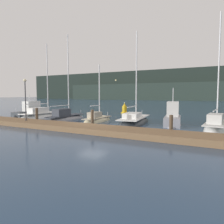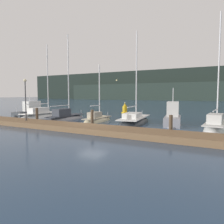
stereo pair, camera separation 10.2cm
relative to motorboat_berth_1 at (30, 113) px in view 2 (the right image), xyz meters
The scene contains 15 objects.
ground_plane 15.47m from the motorboat_berth_1, 19.62° to the right, with size 400.00×400.00×0.00m, color navy.
dock 16.12m from the motorboat_berth_1, 25.35° to the right, with size 38.66×2.80×0.45m, color brown.
mooring_pile_1 9.05m from the motorboat_berth_1, 35.53° to the right, with size 0.28×0.28×1.62m, color #4C3D2D.
mooring_pile_2 15.49m from the motorboat_berth_1, 19.83° to the right, with size 0.28×0.28×1.68m, color #4C3D2D.
mooring_pile_3 22.41m from the motorboat_berth_1, 13.56° to the right, with size 0.28×0.28×1.52m, color #4C3D2D.
motorboat_berth_1 is the anchor object (origin of this frame).
sailboat_berth_2 4.54m from the motorboat_berth_1, 17.41° to the right, with size 2.72×7.94×10.31m.
sailboat_berth_3 8.40m from the motorboat_berth_1, 11.22° to the right, with size 2.18×7.08×10.84m.
sailboat_berth_4 12.63m from the motorboat_berth_1, ahead, with size 1.88×5.55×7.15m.
sailboat_berth_5 16.75m from the motorboat_berth_1, ahead, with size 3.63×8.31×10.49m.
motorboat_berth_6 20.63m from the motorboat_berth_1, ahead, with size 2.54×4.97×4.20m.
sailboat_berth_7 24.70m from the motorboat_berth_1, ahead, with size 1.99×7.01×10.82m.
channel_buoy 14.71m from the motorboat_berth_1, 45.81° to the left, with size 1.15×1.15×1.80m.
dock_lamppost 10.59m from the motorboat_berth_1, 42.11° to the right, with size 0.32×0.32×4.18m.
hillside_backdrop 103.76m from the motorboat_berth_1, 82.59° to the left, with size 240.00×23.00×16.81m.
Camera 2 is at (11.34, -16.57, 3.07)m, focal length 35.00 mm.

